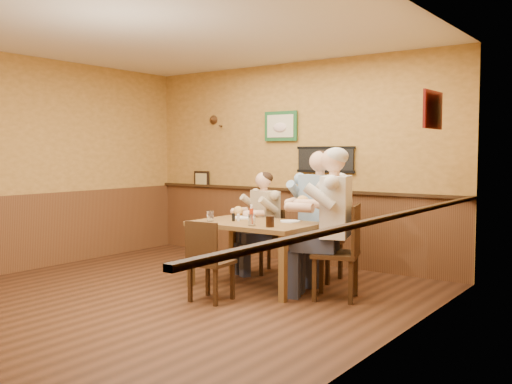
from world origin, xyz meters
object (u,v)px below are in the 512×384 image
chair_back_left (265,241)px  cola_tumbler (270,221)px  chair_near_side (211,260)px  diner_blue_polo (320,222)px  diner_tan_shirt (265,228)px  diner_white_elder (336,231)px  water_glass_mid (252,220)px  water_glass_left (210,216)px  salt_shaker (238,217)px  hot_sauce_bottle (251,215)px  chair_back_right (320,240)px  pepper_shaker (233,217)px  chair_right_end (336,252)px  dining_table (255,230)px

chair_back_left → cola_tumbler: cola_tumbler is taller
chair_near_side → diner_blue_polo: 1.60m
diner_tan_shirt → diner_blue_polo: size_ratio=0.83×
chair_back_left → diner_tan_shirt: 0.17m
diner_white_elder → water_glass_mid: bearing=-86.2°
diner_tan_shirt → diner_blue_polo: (0.80, 0.03, 0.12)m
diner_white_elder → water_glass_left: bearing=-96.8°
chair_near_side → diner_tan_shirt: bearing=-82.1°
salt_shaker → hot_sauce_bottle: bearing=-19.9°
chair_back_right → diner_tan_shirt: size_ratio=0.85×
chair_back_left → chair_back_right: chair_back_right is taller
hot_sauce_bottle → salt_shaker: bearing=160.1°
water_glass_mid → chair_back_right: bearing=75.0°
pepper_shaker → chair_back_right: bearing=49.7°
chair_back_left → pepper_shaker: size_ratio=8.95×
chair_right_end → salt_shaker: 1.26m
chair_near_side → chair_back_left: bearing=-82.1°
chair_near_side → hot_sauce_bottle: bearing=-99.8°
chair_back_left → diner_white_elder: (1.37, -0.65, 0.31)m
cola_tumbler → dining_table: bearing=146.1°
pepper_shaker → water_glass_left: bearing=-142.2°
hot_sauce_bottle → diner_white_elder: bearing=11.3°
chair_right_end → salt_shaker: chair_right_end is taller
chair_back_right → dining_table: bearing=-125.0°
chair_back_left → diner_white_elder: diner_white_elder is taller
chair_back_right → salt_shaker: bearing=-134.0°
chair_near_side → water_glass_mid: water_glass_mid is taller
chair_back_left → hot_sauce_bottle: (0.40, -0.84, 0.44)m
chair_near_side → diner_white_elder: diner_white_elder is taller
chair_back_left → cola_tumbler: (0.74, -0.97, 0.40)m
water_glass_mid → cola_tumbler: size_ratio=1.05×
chair_near_side → water_glass_left: (-0.46, 0.53, 0.39)m
chair_right_end → cola_tumbler: chair_right_end is taller
diner_white_elder → cola_tumbler: 0.71m
salt_shaker → chair_back_right: bearing=50.1°
diner_blue_polo → water_glass_mid: (-0.27, -1.02, 0.11)m
chair_right_end → cola_tumbler: size_ratio=8.41×
chair_back_left → salt_shaker: (0.14, -0.75, 0.38)m
diner_blue_polo → diner_white_elder: size_ratio=0.98×
cola_tumbler → pepper_shaker: size_ratio=1.31×
dining_table → water_glass_left: (-0.46, -0.24, 0.15)m
dining_table → diner_blue_polo: diner_blue_polo is taller
water_glass_mid → pepper_shaker: (-0.42, 0.21, -0.02)m
pepper_shaker → water_glass_mid: bearing=-26.2°
diner_tan_shirt → cola_tumbler: size_ratio=9.76×
chair_near_side → salt_shaker: 0.85m
chair_back_left → cola_tumbler: size_ratio=6.83×
salt_shaker → pepper_shaker: bearing=-137.5°
water_glass_left → water_glass_mid: (0.63, -0.04, 0.00)m
cola_tumbler → hot_sauce_bottle: bearing=159.7°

